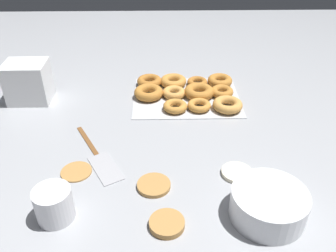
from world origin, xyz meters
The scene contains 10 objects.
ground_plane centered at (0.00, 0.00, 0.00)m, with size 3.00×3.00×0.00m, color #9EA0A5.
pancake_0 centered at (-0.03, 0.10, 0.01)m, with size 0.09×0.09×0.01m, color #B27F42.
pancake_1 centered at (0.18, 0.04, 0.00)m, with size 0.08×0.08×0.01m, color #B27F42.
pancake_2 centered at (-0.26, 0.05, 0.01)m, with size 0.08×0.08×0.01m, color beige.
pancake_3 centered at (-0.06, 0.23, 0.01)m, with size 0.08×0.08×0.02m, color #B27F42.
donut_tray centered at (-0.15, -0.38, 0.02)m, with size 0.39×0.31×0.04m.
batter_bowl centered at (-0.30, 0.20, 0.04)m, with size 0.18×0.18×0.07m.
container_stack centered at (0.42, -0.37, 0.07)m, with size 0.14×0.12×0.14m.
paper_cup centered at (0.20, 0.19, 0.04)m, with size 0.09×0.09×0.08m.
spatula centered at (0.12, -0.01, 0.00)m, with size 0.18×0.28×0.01m.
Camera 1 is at (-0.05, 0.78, 0.65)m, focal length 38.00 mm.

